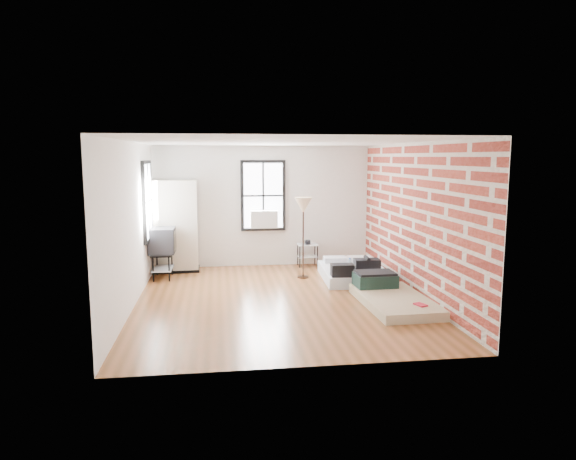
{
  "coord_description": "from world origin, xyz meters",
  "views": [
    {
      "loc": [
        -1.04,
        -8.88,
        2.55
      ],
      "look_at": [
        0.22,
        0.3,
        1.22
      ],
      "focal_mm": 32.0,
      "sensor_mm": 36.0,
      "label": 1
    }
  ],
  "objects": [
    {
      "name": "room_shell",
      "position": [
        0.23,
        0.36,
        1.74
      ],
      "size": [
        5.02,
        6.02,
        2.8
      ],
      "color": "silver",
      "rests_on": "ground"
    },
    {
      "name": "floor_lamp",
      "position": [
        0.72,
        1.61,
        1.46
      ],
      "size": [
        0.37,
        0.37,
        1.71
      ],
      "color": "black",
      "rests_on": "ground"
    },
    {
      "name": "mattress_bare",
      "position": [
        1.92,
        -0.46,
        0.13
      ],
      "size": [
        1.11,
        2.04,
        0.43
      ],
      "rotation": [
        0.0,
        0.0,
        0.03
      ],
      "color": "tan",
      "rests_on": "ground"
    },
    {
      "name": "side_table",
      "position": [
        1.01,
        2.72,
        0.41
      ],
      "size": [
        0.47,
        0.38,
        0.62
      ],
      "rotation": [
        0.0,
        0.0,
        -0.0
      ],
      "color": "black",
      "rests_on": "ground"
    },
    {
      "name": "tv_stand",
      "position": [
        -2.21,
        1.97,
        0.77
      ],
      "size": [
        0.54,
        0.76,
        1.07
      ],
      "rotation": [
        0.0,
        0.0,
        -0.01
      ],
      "color": "black",
      "rests_on": "ground"
    },
    {
      "name": "mattress_main",
      "position": [
        1.74,
        1.33,
        0.15
      ],
      "size": [
        1.39,
        1.82,
        0.56
      ],
      "rotation": [
        0.0,
        0.0,
        -0.06
      ],
      "color": "white",
      "rests_on": "ground"
    },
    {
      "name": "wardrobe",
      "position": [
        -2.0,
        2.65,
        1.01
      ],
      "size": [
        1.05,
        0.62,
        2.03
      ],
      "rotation": [
        0.0,
        0.0,
        0.03
      ],
      "color": "black",
      "rests_on": "ground"
    },
    {
      "name": "ground",
      "position": [
        0.0,
        0.0,
        0.0
      ],
      "size": [
        6.0,
        6.0,
        0.0
      ],
      "primitive_type": "plane",
      "color": "brown",
      "rests_on": "ground"
    }
  ]
}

